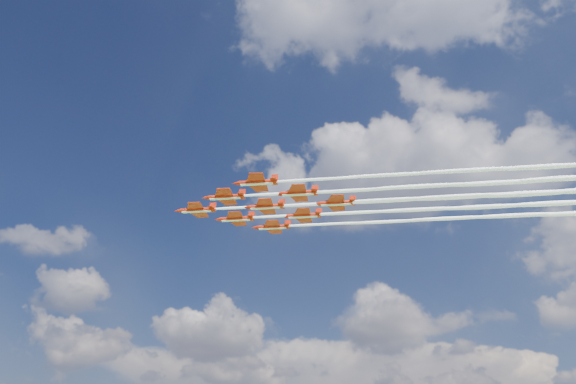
% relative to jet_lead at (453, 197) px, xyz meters
% --- Properties ---
extents(jet_lead, '(140.96, 44.35, 2.93)m').
position_rel_jet_lead_xyz_m(jet_lead, '(0.00, 0.00, 0.00)').
color(jet_lead, '#B81C0A').
extents(jet_row2_port, '(140.96, 44.35, 2.93)m').
position_rel_jet_lead_xyz_m(jet_row2_port, '(11.20, -4.20, 0.00)').
color(jet_row2_port, '#B81C0A').
extents(jet_row2_starb, '(140.96, 44.35, 2.93)m').
position_rel_jet_lead_xyz_m(jet_row2_starb, '(7.30, 9.48, 0.00)').
color(jet_row2_starb, '#B81C0A').
extents(jet_row3_port, '(140.96, 44.35, 2.93)m').
position_rel_jet_lead_xyz_m(jet_row3_port, '(22.40, -8.41, 0.00)').
color(jet_row3_port, '#B81C0A').
extents(jet_row3_centre, '(140.96, 44.35, 2.93)m').
position_rel_jet_lead_xyz_m(jet_row3_centre, '(18.50, 5.27, 0.00)').
color(jet_row3_centre, '#B81C0A').
extents(jet_row3_starb, '(140.96, 44.35, 2.93)m').
position_rel_jet_lead_xyz_m(jet_row3_starb, '(14.59, 18.96, 0.00)').
color(jet_row3_starb, '#B81C0A').
extents(jet_row4_port, '(140.96, 44.35, 2.93)m').
position_rel_jet_lead_xyz_m(jet_row4_port, '(29.70, 1.07, 0.00)').
color(jet_row4_port, '#B81C0A').
extents(jet_row4_starb, '(140.96, 44.35, 2.93)m').
position_rel_jet_lead_xyz_m(jet_row4_starb, '(25.79, 14.75, 0.00)').
color(jet_row4_starb, '#B81C0A').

